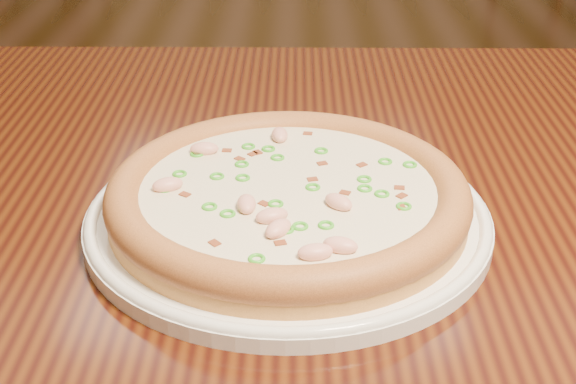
{
  "coord_description": "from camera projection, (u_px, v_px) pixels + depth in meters",
  "views": [
    {
      "loc": [
        0.16,
        -1.53,
        1.07
      ],
      "look_at": [
        0.16,
        -0.98,
        0.78
      ],
      "focal_mm": 50.0,
      "sensor_mm": 36.0,
      "label": 1
    }
  ],
  "objects": [
    {
      "name": "ground",
      "position": [
        225.0,
        288.0,
        1.86
      ],
      "size": [
        9.0,
        9.0,
        0.0
      ],
      "primitive_type": "plane",
      "color": "black"
    },
    {
      "name": "hero_table",
      "position": [
        421.0,
        292.0,
        0.72
      ],
      "size": [
        1.2,
        0.8,
        0.75
      ],
      "color": "black",
      "rests_on": "ground"
    },
    {
      "name": "plate",
      "position": [
        288.0,
        216.0,
        0.63
      ],
      "size": [
        0.32,
        0.32,
        0.02
      ],
      "color": "white",
      "rests_on": "hero_table"
    },
    {
      "name": "pizza",
      "position": [
        288.0,
        195.0,
        0.62
      ],
      "size": [
        0.28,
        0.28,
        0.03
      ],
      "color": "gold",
      "rests_on": "plate"
    }
  ]
}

